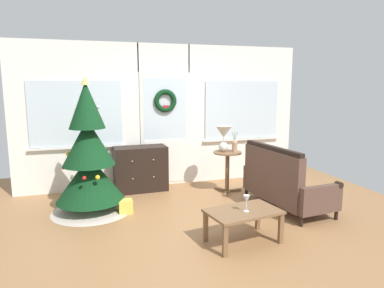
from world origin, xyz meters
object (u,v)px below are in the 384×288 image
dresser_cabinet (141,169)px  wine_glass (246,200)px  flower_vase (235,145)px  settee_sofa (282,184)px  side_table (227,164)px  coffee_table (243,215)px  christmas_tree (89,162)px  table_lamp (224,135)px  gift_box (126,206)px

dresser_cabinet → wine_glass: (0.83, -2.44, 0.14)m
flower_vase → wine_glass: bearing=-110.0°
settee_sofa → side_table: size_ratio=2.15×
side_table → coffee_table: (-0.58, -1.85, -0.17)m
christmas_tree → flower_vase: 2.37m
christmas_tree → side_table: size_ratio=2.74×
settee_sofa → flower_vase: 1.08m
settee_sofa → wine_glass: settee_sofa is taller
coffee_table → table_lamp: bearing=74.6°
table_lamp → gift_box: 2.02m
side_table → flower_vase: size_ratio=2.03×
christmas_tree → coffee_table: christmas_tree is taller
table_lamp → coffee_table: size_ratio=0.48×
wine_glass → flower_vase: bearing=70.0°
christmas_tree → flower_vase: bearing=5.0°
side_table → coffee_table: side_table is taller
settee_sofa → coffee_table: bearing=-140.1°
wine_glass → side_table: bearing=73.4°
dresser_cabinet → wine_glass: bearing=-71.2°
wine_glass → gift_box: 1.92m
dresser_cabinet → side_table: (1.40, -0.55, 0.11)m
dresser_cabinet → flower_vase: size_ratio=2.62×
dresser_cabinet → side_table: bearing=-21.6°
christmas_tree → dresser_cabinet: bearing=43.6°
table_lamp → wine_glass: bearing=-104.6°
christmas_tree → side_table: bearing=6.7°
dresser_cabinet → table_lamp: size_ratio=2.08×
christmas_tree → table_lamp: christmas_tree is taller
christmas_tree → gift_box: christmas_tree is taller
flower_vase → gift_box: 2.07m
side_table → wine_glass: side_table is taller
dresser_cabinet → wine_glass: 2.59m
coffee_table → gift_box: size_ratio=4.63×
christmas_tree → gift_box: 0.83m
coffee_table → flower_vase: bearing=69.2°
side_table → gift_box: size_ratio=3.62×
flower_vase → gift_box: size_ratio=1.78×
settee_sofa → gift_box: bearing=168.0°
dresser_cabinet → coffee_table: (0.82, -2.40, -0.06)m
table_lamp → wine_glass: table_lamp is taller
settee_sofa → table_lamp: 1.30m
settee_sofa → dresser_cabinet: bearing=141.0°
table_lamp → wine_glass: size_ratio=2.26×
side_table → christmas_tree: bearing=-173.3°
side_table → flower_vase: (0.10, -0.06, 0.32)m
flower_vase → wine_glass: flower_vase is taller
gift_box → christmas_tree: bearing=155.5°
christmas_tree → flower_vase: christmas_tree is taller
christmas_tree → wine_glass: (1.69, -1.62, -0.21)m
side_table → coffee_table: 1.94m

